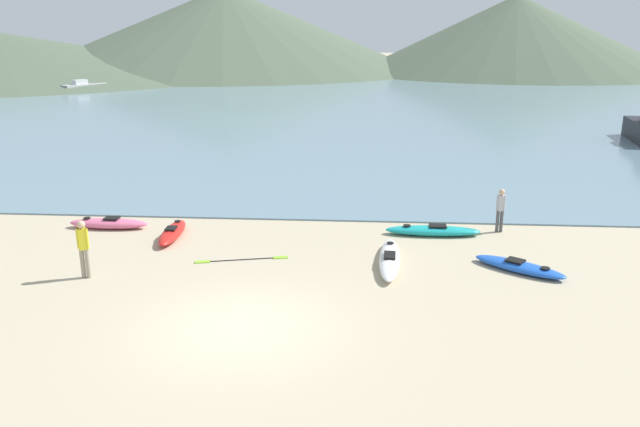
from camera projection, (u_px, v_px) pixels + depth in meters
name	position (u px, v px, depth m)	size (l,w,h in m)	color
ground_plane	(240.00, 327.00, 14.48)	(400.00, 400.00, 0.00)	tan
bay_water	(334.00, 108.00, 56.21)	(160.00, 70.00, 0.06)	slate
far_hill_midleft	(226.00, 30.00, 107.79)	(68.82, 68.82, 13.96)	#4C5B47
far_hill_midright	(515.00, 34.00, 102.05)	(52.80, 52.80, 12.42)	#4C5B47
kayak_on_sand_0	(390.00, 259.00, 18.40)	(0.79, 3.56, 0.37)	white
kayak_on_sand_1	(109.00, 223.00, 21.76)	(2.77, 0.72, 0.39)	#E5668C
kayak_on_sand_2	(433.00, 231.00, 21.01)	(3.17, 0.74, 0.36)	teal
kayak_on_sand_3	(172.00, 233.00, 20.76)	(0.73, 2.66, 0.39)	red
kayak_on_sand_4	(519.00, 267.00, 17.85)	(2.61, 2.19, 0.32)	blue
person_near_foreground	(83.00, 245.00, 17.16)	(0.34, 0.28, 1.66)	gray
person_near_waterline	(501.00, 208.00, 21.16)	(0.31, 0.24, 1.51)	#4C4C4C
moored_boat_1	(84.00, 87.00, 72.24)	(3.87, 5.30, 1.26)	#B2B2B7
loose_paddle	(242.00, 260.00, 18.75)	(2.75, 0.82, 0.03)	black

